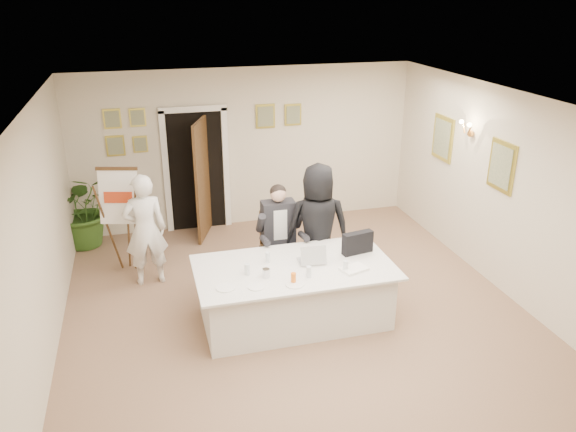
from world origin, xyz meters
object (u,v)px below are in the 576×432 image
(flip_chart, at_px, (124,225))
(oj_glass, at_px, (293,278))
(standing_woman, at_px, (318,227))
(potted_palm, at_px, (84,209))
(laptop, at_px, (311,252))
(conference_table, at_px, (294,293))
(laptop_bag, at_px, (358,243))
(seated_man, at_px, (279,234))
(standing_man, at_px, (145,230))
(paper_stack, at_px, (354,269))
(steel_jug, at_px, (266,273))

(flip_chart, bearing_deg, oj_glass, -51.00)
(flip_chart, bearing_deg, standing_woman, -24.06)
(potted_palm, relative_size, laptop, 3.66)
(conference_table, xyz_separation_m, laptop_bag, (0.91, 0.16, 0.53))
(seated_man, height_order, flip_chart, flip_chart)
(seated_man, height_order, laptop, seated_man)
(standing_man, xyz_separation_m, laptop, (2.02, -1.44, 0.08))
(standing_man, bearing_deg, oj_glass, 125.82)
(conference_table, bearing_deg, oj_glass, -107.16)
(laptop_bag, distance_m, paper_stack, 0.51)
(seated_man, xyz_separation_m, standing_woman, (0.50, -0.25, 0.16))
(conference_table, height_order, potted_palm, potted_palm)
(standing_woman, relative_size, laptop_bag, 4.34)
(seated_man, distance_m, laptop, 1.01)
(laptop, bearing_deg, oj_glass, -122.99)
(paper_stack, height_order, steel_jug, steel_jug)
(standing_woman, height_order, oj_glass, standing_woman)
(flip_chart, height_order, standing_man, standing_man)
(steel_jug, bearing_deg, oj_glass, -38.83)
(conference_table, height_order, laptop_bag, laptop_bag)
(standing_man, bearing_deg, steel_jug, 124.08)
(seated_man, height_order, standing_man, standing_man)
(flip_chart, bearing_deg, conference_table, -43.95)
(flip_chart, bearing_deg, steel_jug, -52.58)
(potted_palm, bearing_deg, flip_chart, -59.94)
(conference_table, distance_m, standing_woman, 1.13)
(potted_palm, distance_m, laptop, 4.26)
(flip_chart, xyz_separation_m, oj_glass, (1.96, -2.41, 0.09))
(flip_chart, relative_size, laptop, 4.62)
(seated_man, relative_size, potted_palm, 1.17)
(standing_woman, relative_size, paper_stack, 5.72)
(conference_table, relative_size, laptop_bag, 5.96)
(standing_woman, bearing_deg, standing_man, -5.30)
(standing_woman, height_order, potted_palm, standing_woman)
(laptop_bag, bearing_deg, conference_table, 179.44)
(standing_woman, height_order, paper_stack, standing_woman)
(flip_chart, height_order, laptop_bag, flip_chart)
(standing_woman, relative_size, potted_palm, 1.42)
(conference_table, xyz_separation_m, standing_woman, (0.57, 0.82, 0.52))
(oj_glass, xyz_separation_m, steel_jug, (-0.28, 0.23, -0.01))
(steel_jug, bearing_deg, standing_man, 128.82)
(potted_palm, bearing_deg, laptop_bag, -39.20)
(laptop, height_order, laptop_bag, laptop_bag)
(potted_palm, xyz_separation_m, laptop_bag, (3.63, -2.96, 0.28))
(standing_woman, distance_m, oj_glass, 1.42)
(standing_woman, bearing_deg, laptop, 77.15)
(seated_man, bearing_deg, potted_palm, 150.64)
(standing_woman, bearing_deg, potted_palm, -23.60)
(potted_palm, bearing_deg, seated_man, -36.24)
(oj_glass, bearing_deg, laptop, 53.11)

